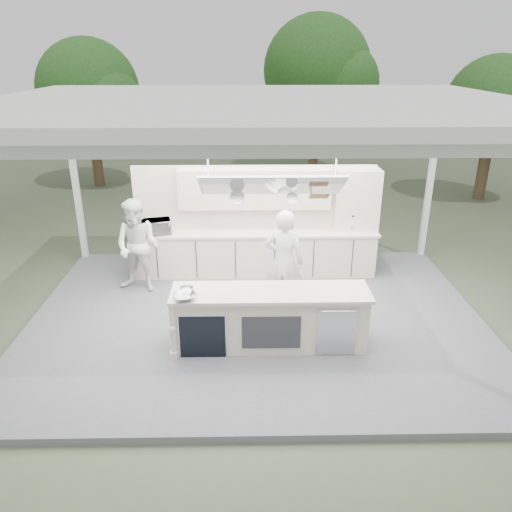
{
  "coord_description": "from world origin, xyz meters",
  "views": [
    {
      "loc": [
        -0.16,
        -7.84,
        4.52
      ],
      "look_at": [
        -0.0,
        0.4,
        1.12
      ],
      "focal_mm": 35.0,
      "sensor_mm": 36.0,
      "label": 1
    }
  ],
  "objects_px": {
    "back_counter": "(255,252)",
    "sous_chef": "(138,246)",
    "head_chef": "(284,261)",
    "demo_island": "(269,318)"
  },
  "relations": [
    {
      "from": "back_counter",
      "to": "head_chef",
      "type": "height_order",
      "value": "head_chef"
    },
    {
      "from": "demo_island",
      "to": "back_counter",
      "type": "height_order",
      "value": "same"
    },
    {
      "from": "back_counter",
      "to": "sous_chef",
      "type": "relative_size",
      "value": 2.76
    },
    {
      "from": "back_counter",
      "to": "sous_chef",
      "type": "distance_m",
      "value": 2.43
    },
    {
      "from": "back_counter",
      "to": "head_chef",
      "type": "bearing_deg",
      "value": -73.22
    },
    {
      "from": "head_chef",
      "to": "sous_chef",
      "type": "bearing_deg",
      "value": -1.75
    },
    {
      "from": "demo_island",
      "to": "head_chef",
      "type": "relative_size",
      "value": 1.63
    },
    {
      "from": "back_counter",
      "to": "head_chef",
      "type": "distance_m",
      "value": 1.77
    },
    {
      "from": "sous_chef",
      "to": "head_chef",
      "type": "bearing_deg",
      "value": -0.49
    },
    {
      "from": "demo_island",
      "to": "sous_chef",
      "type": "xyz_separation_m",
      "value": [
        -2.45,
        2.06,
        0.44
      ]
    }
  ]
}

